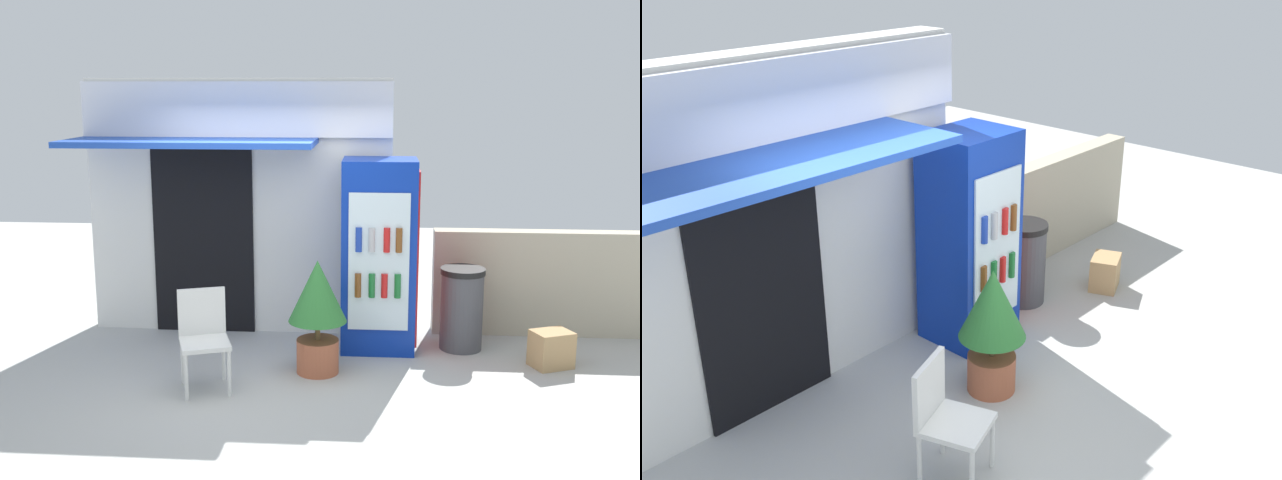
{
  "view_description": "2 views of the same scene",
  "coord_description": "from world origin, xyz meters",
  "views": [
    {
      "loc": [
        1.0,
        -6.31,
        2.67
      ],
      "look_at": [
        0.48,
        0.47,
        1.28
      ],
      "focal_mm": 41.94,
      "sensor_mm": 36.0,
      "label": 1
    },
    {
      "loc": [
        -3.46,
        -2.83,
        3.53
      ],
      "look_at": [
        0.27,
        0.56,
        1.37
      ],
      "focal_mm": 40.58,
      "sensor_mm": 36.0,
      "label": 2
    }
  ],
  "objects": [
    {
      "name": "storefront_building",
      "position": [
        -0.51,
        1.68,
        1.46
      ],
      "size": [
        3.3,
        1.21,
        2.77
      ],
      "color": "silver",
      "rests_on": "ground"
    },
    {
      "name": "potted_plant_near_shop",
      "position": [
        0.46,
        0.41,
        0.66
      ],
      "size": [
        0.55,
        0.55,
        1.1
      ],
      "color": "#AD5B3D",
      "rests_on": "ground"
    },
    {
      "name": "drink_cooler",
      "position": [
        1.04,
        1.16,
        0.98
      ],
      "size": [
        0.77,
        0.69,
        1.97
      ],
      "color": "#0C2D9E",
      "rests_on": "ground"
    },
    {
      "name": "cardboard_box",
      "position": [
        2.71,
        0.72,
        0.18
      ],
      "size": [
        0.44,
        0.4,
        0.36
      ],
      "primitive_type": "cube",
      "rotation": [
        0.0,
        0.0,
        0.39
      ],
      "color": "tan",
      "rests_on": "ground"
    },
    {
      "name": "plastic_chair",
      "position": [
        -0.53,
        -0.01,
        0.51
      ],
      "size": [
        0.55,
        0.56,
        0.89
      ],
      "color": "silver",
      "rests_on": "ground"
    },
    {
      "name": "ground",
      "position": [
        0.0,
        0.0,
        0.0
      ],
      "size": [
        16.0,
        16.0,
        0.0
      ],
      "primitive_type": "plane",
      "color": "#B2B2AD"
    },
    {
      "name": "stone_boundary_wall",
      "position": [
        3.06,
        1.74,
        0.57
      ],
      "size": [
        2.85,
        0.24,
        1.15
      ],
      "primitive_type": "cube",
      "color": "#B7AD93",
      "rests_on": "ground"
    },
    {
      "name": "trash_bin",
      "position": [
        1.89,
        1.18,
        0.43
      ],
      "size": [
        0.46,
        0.46,
        0.86
      ],
      "color": "#47474C",
      "rests_on": "ground"
    }
  ]
}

